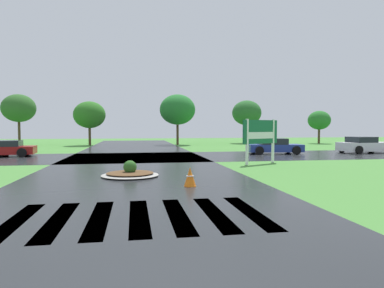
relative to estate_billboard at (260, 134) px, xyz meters
name	(u,v)px	position (x,y,z in m)	size (l,w,h in m)	color
asphalt_roadway	(137,179)	(-7.04, -4.80, -1.69)	(9.28, 80.00, 0.01)	#232628
asphalt_cross_road	(135,157)	(-7.04, 5.40, -1.69)	(90.00, 8.35, 0.01)	#232628
crosswalk_stripes	(139,216)	(-7.04, -10.64, -1.69)	(5.85, 3.43, 0.01)	white
estate_billboard	(260,134)	(0.00, 0.00, 0.00)	(2.52, 1.36, 2.54)	white
median_island	(130,173)	(-7.31, -3.99, -1.56)	(2.41, 2.39, 0.68)	#9E9B93
car_silver_hatch	(2,149)	(-16.31, 7.49, -1.14)	(4.51, 2.52, 1.14)	maroon
car_white_sedan	(274,146)	(3.70, 6.73, -1.12)	(4.37, 2.52, 1.21)	navy
car_dark_suv	(365,145)	(11.28, 6.32, -1.08)	(4.38, 2.47, 1.31)	silver
traffic_cone	(190,177)	(-5.20, -6.80, -1.37)	(0.43, 0.43, 0.67)	orange
background_treeline	(160,112)	(-4.02, 22.63, 2.18)	(39.58, 6.49, 5.92)	#4C3823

